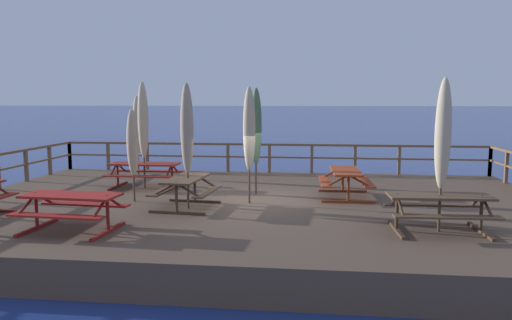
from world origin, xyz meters
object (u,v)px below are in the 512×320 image
picnic_table_front_right (346,177)px  patio_umbrella_short_front (187,129)px  patio_umbrella_short_back (256,127)px  picnic_table_front_left (186,186)px  picnic_table_mid_right (145,170)px  patio_umbrella_tall_mid_left (249,129)px  patio_umbrella_tall_back_left (143,121)px  patio_umbrella_tall_front (137,126)px  patio_umbrella_short_mid (133,143)px  picnic_table_back_right (71,204)px  patio_umbrella_tall_mid_right (443,135)px  picnic_table_mid_centre (439,205)px

picnic_table_front_right → patio_umbrella_short_front: (-3.99, -1.89, 1.42)m
patio_umbrella_short_back → picnic_table_front_left: bearing=-127.8°
picnic_table_mid_right → patio_umbrella_tall_mid_left: patio_umbrella_tall_mid_left is taller
picnic_table_mid_right → patio_umbrella_tall_back_left: patio_umbrella_tall_back_left is taller
picnic_table_front_left → patio_umbrella_tall_mid_left: bearing=26.4°
patio_umbrella_tall_front → picnic_table_front_left: bearing=-57.8°
patio_umbrella_tall_mid_left → patio_umbrella_short_mid: size_ratio=1.23×
picnic_table_mid_right → patio_umbrella_tall_back_left: 1.51m
picnic_table_front_right → patio_umbrella_short_back: 2.87m
picnic_table_mid_right → picnic_table_back_right: same height
patio_umbrella_tall_mid_left → patio_umbrella_short_back: patio_umbrella_tall_mid_left is taller
picnic_table_back_right → patio_umbrella_tall_front: patio_umbrella_tall_front is taller
patio_umbrella_short_front → patio_umbrella_tall_front: (-3.03, 4.76, -0.17)m
picnic_table_back_right → patio_umbrella_short_back: size_ratio=0.68×
picnic_table_front_left → patio_umbrella_tall_mid_right: patio_umbrella_tall_mid_right is taller
patio_umbrella_short_mid → patio_umbrella_tall_front: 4.34m
picnic_table_front_right → patio_umbrella_tall_back_left: bearing=172.5°
patio_umbrella_short_front → patio_umbrella_short_mid: patio_umbrella_short_front is taller
picnic_table_mid_centre → patio_umbrella_tall_back_left: (-7.72, 4.22, 1.51)m
picnic_table_front_left → patio_umbrella_tall_mid_left: patio_umbrella_tall_mid_left is taller
picnic_table_front_right → patio_umbrella_tall_mid_right: 4.07m
picnic_table_front_right → patio_umbrella_tall_mid_left: patio_umbrella_tall_mid_left is taller
picnic_table_back_right → picnic_table_front_left: bearing=53.2°
picnic_table_front_right → patio_umbrella_tall_front: (-7.01, 2.88, 1.25)m
picnic_table_back_right → patio_umbrella_short_front: 3.30m
picnic_table_front_right → picnic_table_back_right: size_ratio=0.95×
patio_umbrella_tall_mid_left → patio_umbrella_short_mid: (-3.08, -0.13, -0.37)m
picnic_table_front_left → picnic_table_front_right: (4.05, 1.84, 0.01)m
picnic_table_front_right → patio_umbrella_short_mid: patio_umbrella_short_mid is taller
picnic_table_front_right → patio_umbrella_tall_mid_left: (-2.55, -1.10, 1.38)m
picnic_table_back_right → patio_umbrella_short_back: 5.65m
patio_umbrella_short_front → patio_umbrella_tall_mid_left: (1.44, 0.79, -0.05)m
picnic_table_mid_centre → patio_umbrella_short_back: 5.65m
picnic_table_front_left → patio_umbrella_tall_mid_right: size_ratio=0.59×
patio_umbrella_tall_front → patio_umbrella_short_mid: bearing=-71.4°
patio_umbrella_tall_back_left → patio_umbrella_short_front: 3.40m
picnic_table_front_left → patio_umbrella_short_back: size_ratio=0.61×
patio_umbrella_short_front → patio_umbrella_short_back: bearing=54.0°
picnic_table_mid_right → patio_umbrella_tall_back_left: size_ratio=0.65×
picnic_table_mid_centre → patio_umbrella_short_front: 6.02m
patio_umbrella_short_mid → picnic_table_mid_right: bearing=101.9°
patio_umbrella_short_back → picnic_table_front_right: bearing=-3.1°
picnic_table_mid_right → patio_umbrella_short_mid: size_ratio=0.86×
picnic_table_back_right → picnic_table_mid_centre: size_ratio=0.98×
patio_umbrella_tall_front → patio_umbrella_short_back: 5.27m
patio_umbrella_tall_front → patio_umbrella_tall_mid_right: size_ratio=0.90×
picnic_table_mid_right → patio_umbrella_short_front: bearing=-52.4°
patio_umbrella_tall_back_left → patio_umbrella_short_front: patio_umbrella_tall_back_left is taller
picnic_table_back_right → picnic_table_mid_centre: 7.54m
patio_umbrella_tall_mid_right → patio_umbrella_tall_front: bearing=144.1°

